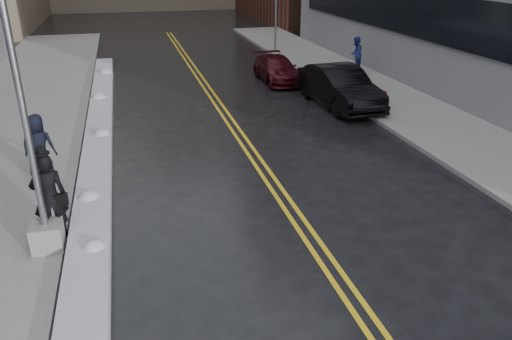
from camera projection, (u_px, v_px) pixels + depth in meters
ground at (214, 284)px, 10.03m from camera, size 160.00×160.00×0.00m
sidewalk_west at (2, 140)px, 17.53m from camera, size 5.50×50.00×0.15m
sidewalk_east at (404, 108)px, 21.19m from camera, size 4.00×50.00×0.15m
lane_line_left at (228, 124)px, 19.44m from camera, size 0.12×50.00×0.01m
lane_line_right at (235, 123)px, 19.51m from camera, size 0.12×50.00×0.01m
snow_ridge at (98, 149)px, 16.49m from camera, size 0.90×30.00×0.34m
lamppost at (30, 147)px, 10.03m from camera, size 0.65×0.65×7.62m
fire_hydrant at (384, 98)px, 20.77m from camera, size 0.26×0.26×0.73m
pedestrian_fedora at (49, 197)px, 11.00m from camera, size 0.82×0.62×2.04m
pedestrian_c at (38, 146)px, 14.15m from camera, size 1.00×0.74×1.86m
pedestrian_east at (356, 54)px, 27.28m from camera, size 1.11×1.11×1.81m
car_black at (340, 87)px, 21.32m from camera, size 2.17×5.32×1.72m
car_maroon at (277, 69)px, 25.62m from camera, size 1.76×4.33×1.26m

